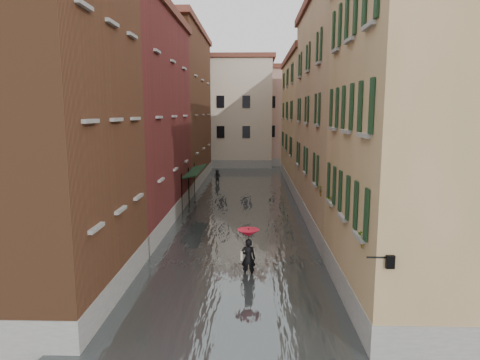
# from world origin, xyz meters

# --- Properties ---
(ground) EXTENTS (120.00, 120.00, 0.00)m
(ground) POSITION_xyz_m (0.00, 0.00, 0.00)
(ground) COLOR #535355
(ground) RESTS_ON ground
(floodwater) EXTENTS (10.00, 60.00, 0.20)m
(floodwater) POSITION_xyz_m (0.00, 13.00, 0.10)
(floodwater) COLOR #4A5152
(floodwater) RESTS_ON ground
(building_left_near) EXTENTS (6.00, 8.00, 13.00)m
(building_left_near) POSITION_xyz_m (-7.00, -2.00, 6.50)
(building_left_near) COLOR brown
(building_left_near) RESTS_ON ground
(building_left_mid) EXTENTS (6.00, 14.00, 12.50)m
(building_left_mid) POSITION_xyz_m (-7.00, 9.00, 6.25)
(building_left_mid) COLOR #5B1D1D
(building_left_mid) RESTS_ON ground
(building_left_far) EXTENTS (6.00, 16.00, 14.00)m
(building_left_far) POSITION_xyz_m (-7.00, 24.00, 7.00)
(building_left_far) COLOR brown
(building_left_far) RESTS_ON ground
(building_right_near) EXTENTS (6.00, 8.00, 11.50)m
(building_right_near) POSITION_xyz_m (7.00, -2.00, 5.75)
(building_right_near) COLOR olive
(building_right_near) RESTS_ON ground
(building_right_mid) EXTENTS (6.00, 14.00, 13.00)m
(building_right_mid) POSITION_xyz_m (7.00, 9.00, 6.50)
(building_right_mid) COLOR tan
(building_right_mid) RESTS_ON ground
(building_right_far) EXTENTS (6.00, 16.00, 11.50)m
(building_right_far) POSITION_xyz_m (7.00, 24.00, 5.75)
(building_right_far) COLOR olive
(building_right_far) RESTS_ON ground
(building_end_cream) EXTENTS (12.00, 9.00, 13.00)m
(building_end_cream) POSITION_xyz_m (-3.00, 38.00, 6.50)
(building_end_cream) COLOR #C5B29D
(building_end_cream) RESTS_ON ground
(building_end_pink) EXTENTS (10.00, 9.00, 12.00)m
(building_end_pink) POSITION_xyz_m (6.00, 40.00, 6.00)
(building_end_pink) COLOR tan
(building_end_pink) RESTS_ON ground
(awning_near) EXTENTS (1.09, 3.23, 2.80)m
(awning_near) POSITION_xyz_m (-3.48, 12.72, 2.47)
(awning_near) COLOR black
(awning_near) RESTS_ON ground
(awning_far) EXTENTS (1.09, 3.22, 2.80)m
(awning_far) POSITION_xyz_m (-3.48, 15.76, 2.47)
(awning_far) COLOR black
(awning_far) RESTS_ON ground
(wall_lantern) EXTENTS (0.71, 0.22, 0.35)m
(wall_lantern) POSITION_xyz_m (4.33, -6.00, 3.01)
(wall_lantern) COLOR black
(wall_lantern) RESTS_ON ground
(window_planters) EXTENTS (0.59, 8.60, 0.84)m
(window_planters) POSITION_xyz_m (4.12, -0.31, 3.51)
(window_planters) COLOR brown
(window_planters) RESTS_ON ground
(pedestrian_main) EXTENTS (0.95, 0.95, 2.06)m
(pedestrian_main) POSITION_xyz_m (0.60, 0.26, 1.24)
(pedestrian_main) COLOR black
(pedestrian_main) RESTS_ON ground
(pedestrian_far) EXTENTS (0.85, 0.77, 1.42)m
(pedestrian_far) POSITION_xyz_m (-2.57, 23.17, 0.71)
(pedestrian_far) COLOR black
(pedestrian_far) RESTS_ON ground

